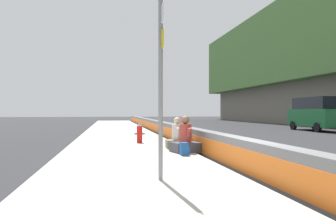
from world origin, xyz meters
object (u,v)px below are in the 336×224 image
Objects in this scene: fire_hydrant at (140,132)px; parked_car_fourth at (316,113)px; route_sign_post at (161,76)px; backpack at (184,149)px; seated_person_foreground at (185,141)px; seated_person_middle at (177,138)px.

parked_car_fourth is at bearing -59.90° from fire_hydrant.
route_sign_post reaches higher than backpack.
fire_hydrant is 0.72× the size of seated_person_foreground.
backpack is at bearing 133.39° from parked_car_fourth.
seated_person_foreground is 17.53m from parked_car_fourth.
fire_hydrant reaches higher than backpack.
parked_car_fourth reaches higher than seated_person_foreground.
route_sign_post is 0.70× the size of parked_car_fourth.
fire_hydrant is 0.17× the size of parked_car_fourth.
route_sign_post reaches higher than fire_hydrant.
seated_person_foreground reaches higher than fire_hydrant.
seated_person_foreground is 0.24× the size of parked_car_fourth.
seated_person_middle reaches higher than backpack.
route_sign_post is 5.86m from seated_person_middle.
parked_car_fourth is at bearing -47.99° from seated_person_foreground.
parked_car_fourth reaches higher than seated_person_middle.
backpack is at bearing 174.51° from seated_person_middle.
seated_person_foreground is at bearing 132.01° from parked_car_fourth.
parked_car_fourth is (15.93, -14.51, -0.86)m from route_sign_post.
seated_person_foreground reaches higher than backpack.
seated_person_middle is at bearing -5.49° from backpack.
backpack is at bearing -166.73° from fire_hydrant.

